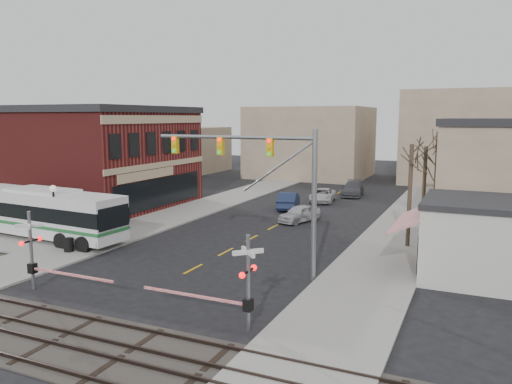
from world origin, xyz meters
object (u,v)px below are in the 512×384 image
at_px(street_lamp, 54,202).
at_px(car_c, 323,195).
at_px(car_d, 353,189).
at_px(pedestrian_far, 117,216).
at_px(traffic_signal_mast, 267,171).
at_px(trash_bin, 69,245).
at_px(car_a, 299,214).
at_px(pedestrian_near, 94,234).
at_px(rr_crossing_east, 239,283).
at_px(car_b, 288,200).
at_px(transit_bus, 44,212).
at_px(rr_crossing_west, 38,252).

relative_size(street_lamp, car_c, 0.84).
distance_m(car_d, pedestrian_far, 27.21).
xyz_separation_m(traffic_signal_mast, trash_bin, (-13.12, -1.42, -5.16)).
distance_m(trash_bin, car_a, 18.26).
distance_m(car_a, pedestrian_near, 16.63).
distance_m(rr_crossing_east, car_b, 27.33).
distance_m(traffic_signal_mast, car_c, 24.97).
xyz_separation_m(rr_crossing_east, car_a, (-4.75, 21.00, -1.27)).
distance_m(car_c, pedestrian_near, 25.50).
xyz_separation_m(rr_crossing_east, car_d, (-4.03, 36.60, -1.19)).
height_order(car_d, pedestrian_near, pedestrian_near).
distance_m(transit_bus, rr_crossing_west, 11.45).
bearing_deg(car_c, rr_crossing_west, -107.18).
relative_size(street_lamp, trash_bin, 4.68).
distance_m(car_a, pedestrian_far, 14.61).
bearing_deg(car_c, transit_bus, -127.58).
bearing_deg(traffic_signal_mast, car_b, 107.15).
bearing_deg(car_b, car_d, -123.21).
bearing_deg(car_a, transit_bus, -118.14).
bearing_deg(car_c, car_b, -116.79).
bearing_deg(pedestrian_far, rr_crossing_west, -111.06).
relative_size(traffic_signal_mast, rr_crossing_west, 1.71).
height_order(car_c, pedestrian_near, pedestrian_near).
bearing_deg(pedestrian_far, street_lamp, -136.30).
bearing_deg(rr_crossing_west, pedestrian_far, 113.81).
xyz_separation_m(traffic_signal_mast, street_lamp, (-14.91, -0.72, -2.66)).
distance_m(street_lamp, pedestrian_near, 3.40).
bearing_deg(rr_crossing_west, rr_crossing_east, -0.10).
height_order(rr_crossing_east, pedestrian_near, rr_crossing_east).
relative_size(rr_crossing_east, car_c, 1.16).
relative_size(rr_crossing_east, car_a, 1.36).
height_order(traffic_signal_mast, street_lamp, traffic_signal_mast).
bearing_deg(car_c, street_lamp, -121.36).
bearing_deg(street_lamp, car_d, 67.05).
xyz_separation_m(street_lamp, car_b, (9.07, 19.64, -2.25)).
bearing_deg(rr_crossing_east, rr_crossing_west, 179.90).
bearing_deg(pedestrian_near, transit_bus, 92.36).
distance_m(rr_crossing_east, car_a, 21.57).
distance_m(traffic_signal_mast, street_lamp, 15.16).
distance_m(car_d, pedestrian_near, 31.01).
height_order(transit_bus, car_a, transit_bus).
height_order(traffic_signal_mast, car_b, traffic_signal_mast).
distance_m(street_lamp, car_d, 32.70).
distance_m(car_b, pedestrian_far, 16.37).
distance_m(traffic_signal_mast, car_d, 29.81).
xyz_separation_m(street_lamp, car_a, (12.00, 14.44, -2.35)).
bearing_deg(car_a, street_lamp, -109.62).
bearing_deg(rr_crossing_west, car_c, 80.55).
xyz_separation_m(transit_bus, pedestrian_far, (2.71, 4.47, -0.88)).
xyz_separation_m(traffic_signal_mast, car_c, (-4.04, 24.12, -5.04)).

